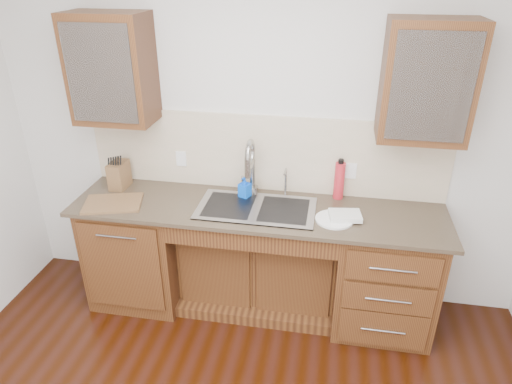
% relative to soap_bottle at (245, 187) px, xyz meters
% --- Properties ---
extents(wall_back, '(4.00, 0.10, 2.70)m').
position_rel_soap_bottle_xyz_m(wall_back, '(0.12, 0.23, 0.36)').
color(wall_back, silver).
rests_on(wall_back, ground).
extents(base_cabinet_left, '(0.70, 0.62, 0.88)m').
position_rel_soap_bottle_xyz_m(base_cabinet_left, '(-0.83, -0.13, -0.55)').
color(base_cabinet_left, '#593014').
rests_on(base_cabinet_left, ground).
extents(base_cabinet_center, '(1.20, 0.44, 0.70)m').
position_rel_soap_bottle_xyz_m(base_cabinet_center, '(0.12, -0.04, -0.64)').
color(base_cabinet_center, '#593014').
rests_on(base_cabinet_center, ground).
extents(base_cabinet_right, '(0.70, 0.62, 0.88)m').
position_rel_soap_bottle_xyz_m(base_cabinet_right, '(1.07, -0.13, -0.55)').
color(base_cabinet_right, '#593014').
rests_on(base_cabinet_right, ground).
extents(countertop, '(2.70, 0.65, 0.03)m').
position_rel_soap_bottle_xyz_m(countertop, '(0.12, -0.15, -0.10)').
color(countertop, '#84705B').
rests_on(countertop, base_cabinet_left).
extents(backsplash, '(2.70, 0.02, 0.59)m').
position_rel_soap_bottle_xyz_m(backsplash, '(0.12, 0.17, 0.21)').
color(backsplash, beige).
rests_on(backsplash, wall_back).
extents(sink, '(0.84, 0.46, 0.19)m').
position_rel_soap_bottle_xyz_m(sink, '(0.12, -0.16, -0.17)').
color(sink, '#9E9EA5').
rests_on(sink, countertop).
extents(faucet, '(0.04, 0.04, 0.40)m').
position_rel_soap_bottle_xyz_m(faucet, '(0.05, 0.07, 0.12)').
color(faucet, '#999993').
rests_on(faucet, countertop).
extents(filter_tap, '(0.02, 0.02, 0.24)m').
position_rel_soap_bottle_xyz_m(filter_tap, '(0.30, 0.08, 0.04)').
color(filter_tap, '#999993').
rests_on(filter_tap, countertop).
extents(upper_cabinet_left, '(0.55, 0.34, 0.75)m').
position_rel_soap_bottle_xyz_m(upper_cabinet_left, '(-0.93, 0.01, 0.83)').
color(upper_cabinet_left, '#593014').
rests_on(upper_cabinet_left, wall_back).
extents(upper_cabinet_right, '(0.55, 0.34, 0.75)m').
position_rel_soap_bottle_xyz_m(upper_cabinet_right, '(1.17, 0.01, 0.83)').
color(upper_cabinet_right, '#593014').
rests_on(upper_cabinet_right, wall_back).
extents(outlet_left, '(0.08, 0.01, 0.12)m').
position_rel_soap_bottle_xyz_m(outlet_left, '(-0.53, 0.16, 0.13)').
color(outlet_left, white).
rests_on(outlet_left, backsplash).
extents(outlet_right, '(0.08, 0.01, 0.12)m').
position_rel_soap_bottle_xyz_m(outlet_right, '(0.77, 0.16, 0.13)').
color(outlet_right, white).
rests_on(outlet_right, backsplash).
extents(soap_bottle, '(0.10, 0.10, 0.17)m').
position_rel_soap_bottle_xyz_m(soap_bottle, '(0.00, 0.00, 0.00)').
color(soap_bottle, blue).
rests_on(soap_bottle, countertop).
extents(water_bottle, '(0.09, 0.09, 0.28)m').
position_rel_soap_bottle_xyz_m(water_bottle, '(0.69, 0.12, 0.06)').
color(water_bottle, red).
rests_on(water_bottle, countertop).
extents(plate, '(0.33, 0.33, 0.01)m').
position_rel_soap_bottle_xyz_m(plate, '(0.67, -0.23, -0.08)').
color(plate, white).
rests_on(plate, countertop).
extents(dish_towel, '(0.24, 0.19, 0.03)m').
position_rel_soap_bottle_xyz_m(dish_towel, '(0.74, -0.21, -0.05)').
color(dish_towel, white).
rests_on(dish_towel, plate).
extents(knife_block, '(0.12, 0.19, 0.21)m').
position_rel_soap_bottle_xyz_m(knife_block, '(-0.99, -0.00, 0.02)').
color(knife_block, '#AA6526').
rests_on(knife_block, countertop).
extents(cutting_board, '(0.47, 0.38, 0.02)m').
position_rel_soap_bottle_xyz_m(cutting_board, '(-0.92, -0.28, -0.07)').
color(cutting_board, brown).
rests_on(cutting_board, countertop).
extents(cup_left_a, '(0.13, 0.13, 0.09)m').
position_rel_soap_bottle_xyz_m(cup_left_a, '(-0.99, 0.01, 0.78)').
color(cup_left_a, white).
rests_on(cup_left_a, upper_cabinet_left).
extents(cup_left_b, '(0.13, 0.13, 0.10)m').
position_rel_soap_bottle_xyz_m(cup_left_b, '(-0.80, 0.01, 0.78)').
color(cup_left_b, white).
rests_on(cup_left_b, upper_cabinet_left).
extents(cup_right_a, '(0.16, 0.16, 0.09)m').
position_rel_soap_bottle_xyz_m(cup_right_a, '(1.11, 0.01, 0.78)').
color(cup_right_a, white).
rests_on(cup_right_a, upper_cabinet_right).
extents(cup_right_b, '(0.13, 0.13, 0.09)m').
position_rel_soap_bottle_xyz_m(cup_right_b, '(1.28, 0.01, 0.78)').
color(cup_right_b, white).
rests_on(cup_right_b, upper_cabinet_right).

